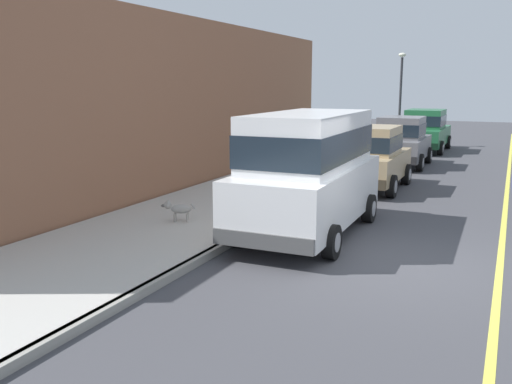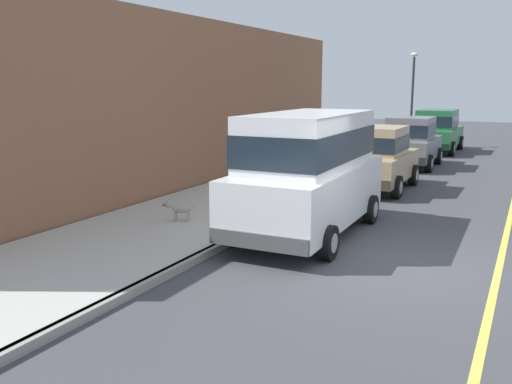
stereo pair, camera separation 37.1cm
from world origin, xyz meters
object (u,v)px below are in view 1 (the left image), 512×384
(car_white_van, at_px, (309,168))
(fire_hydrant, at_px, (289,184))
(car_tan_hatchback, at_px, (370,156))
(street_lamp, at_px, (401,87))
(car_grey_hatchback, at_px, (401,141))
(car_green_sedan, at_px, (425,130))
(dog_grey, at_px, (178,209))

(car_white_van, relative_size, fire_hydrant, 6.79)
(fire_hydrant, bearing_deg, car_tan_hatchback, 61.58)
(fire_hydrant, height_order, street_lamp, street_lamp)
(car_white_van, bearing_deg, street_lamp, 94.64)
(car_grey_hatchback, distance_m, street_lamp, 7.14)
(car_green_sedan, height_order, fire_hydrant, car_green_sedan)
(car_tan_hatchback, distance_m, car_green_sedan, 10.49)
(car_white_van, relative_size, street_lamp, 1.11)
(car_white_van, xyz_separation_m, dog_grey, (-2.73, -0.75, -0.97))
(car_grey_hatchback, xyz_separation_m, street_lamp, (-1.37, 6.74, 1.93))
(car_green_sedan, bearing_deg, street_lamp, 136.95)
(car_tan_hatchback, bearing_deg, dog_grey, -113.41)
(dog_grey, bearing_deg, car_grey_hatchback, 76.72)
(fire_hydrant, bearing_deg, car_green_sedan, 83.31)
(car_green_sedan, xyz_separation_m, dog_grey, (-2.77, -16.75, -0.55))
(street_lamp, bearing_deg, car_green_sedan, -43.05)
(car_grey_hatchback, bearing_deg, street_lamp, 101.45)
(car_tan_hatchback, bearing_deg, fire_hydrant, -118.42)
(car_tan_hatchback, height_order, car_green_sedan, car_green_sedan)
(car_green_sedan, relative_size, street_lamp, 1.04)
(car_tan_hatchback, distance_m, dog_grey, 6.85)
(car_white_van, bearing_deg, car_grey_hatchback, 90.24)
(fire_hydrant, relative_size, street_lamp, 0.16)
(car_tan_hatchback, bearing_deg, car_white_van, -89.86)
(street_lamp, bearing_deg, fire_hydrant, -90.39)
(car_grey_hatchback, relative_size, street_lamp, 0.86)
(fire_hydrant, bearing_deg, street_lamp, 89.61)
(fire_hydrant, bearing_deg, car_grey_hatchback, 79.45)
(car_tan_hatchback, distance_m, fire_hydrant, 3.18)
(car_white_van, xyz_separation_m, car_grey_hatchback, (-0.04, 10.62, -0.42))
(car_green_sedan, distance_m, dog_grey, 16.99)
(car_grey_hatchback, height_order, dog_grey, car_grey_hatchback)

